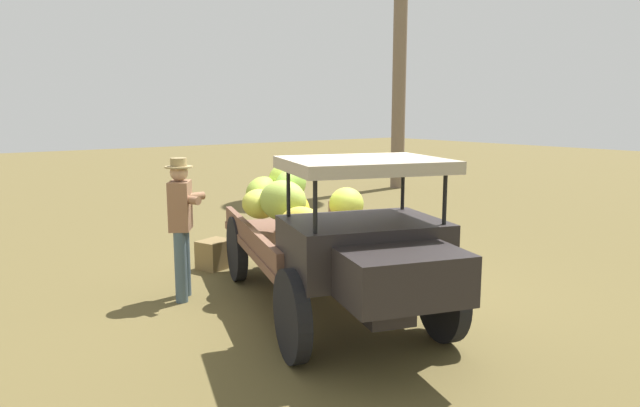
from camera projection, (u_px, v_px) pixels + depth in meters
The scene contains 4 objects.
ground_plane at pixel (343, 300), 7.27m from camera, with size 60.00×60.00×0.00m, color brown.
truck at pixel (330, 236), 6.56m from camera, with size 4.66×2.88×1.89m.
farmer at pixel (181, 219), 7.15m from camera, with size 0.58×0.55×1.78m.
wooden_crate at pixel (215, 254), 8.69m from camera, with size 0.47×0.38×0.43m, color olive.
Camera 1 is at (5.37, -4.46, 2.36)m, focal length 32.52 mm.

